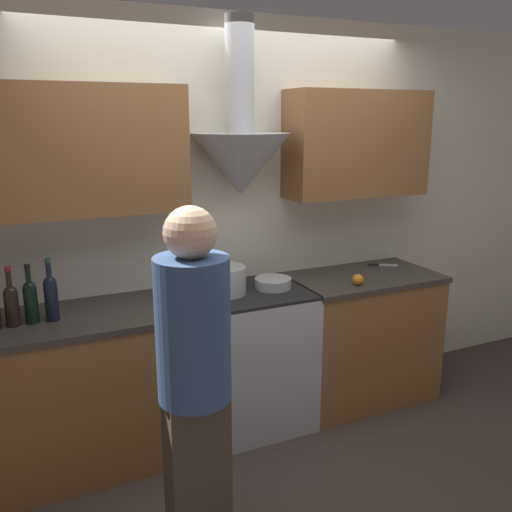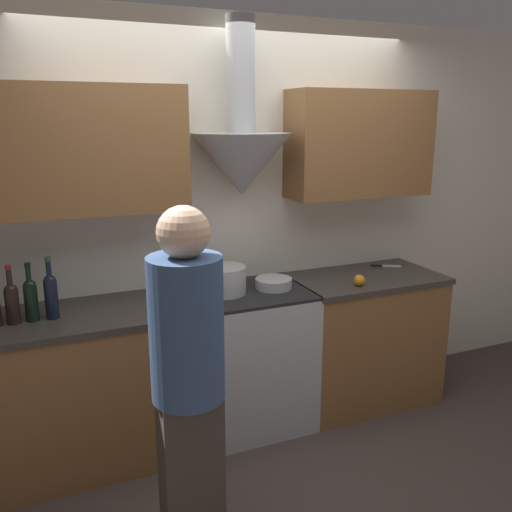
% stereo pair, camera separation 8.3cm
% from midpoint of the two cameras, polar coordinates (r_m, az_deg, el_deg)
% --- Properties ---
extents(ground_plane, '(12.00, 12.00, 0.00)m').
position_cam_midpoint_polar(ground_plane, '(3.55, 2.12, -19.39)').
color(ground_plane, '#423833').
extents(wall_back, '(8.40, 0.62, 2.60)m').
position_cam_midpoint_polar(wall_back, '(3.50, -2.64, 6.07)').
color(wall_back, silver).
rests_on(wall_back, ground_plane).
extents(counter_left, '(1.39, 0.62, 0.92)m').
position_cam_midpoint_polar(counter_left, '(3.35, -17.13, -13.21)').
color(counter_left, brown).
rests_on(counter_left, ground_plane).
extents(counter_right, '(1.03, 0.62, 0.92)m').
position_cam_midpoint_polar(counter_right, '(3.96, 11.73, -8.39)').
color(counter_right, brown).
rests_on(counter_right, ground_plane).
extents(stove_range, '(0.73, 0.60, 0.92)m').
position_cam_midpoint_polar(stove_range, '(3.57, 0.02, -10.64)').
color(stove_range, '#B7BABC').
rests_on(stove_range, ground_plane).
extents(wine_bottle_3, '(0.07, 0.07, 0.32)m').
position_cam_midpoint_polar(wine_bottle_3, '(3.10, -23.62, -4.35)').
color(wine_bottle_3, black).
rests_on(wine_bottle_3, counter_left).
extents(wine_bottle_4, '(0.07, 0.07, 0.32)m').
position_cam_midpoint_polar(wine_bottle_4, '(3.10, -21.92, -4.07)').
color(wine_bottle_4, black).
rests_on(wine_bottle_4, counter_left).
extents(wine_bottle_5, '(0.07, 0.07, 0.34)m').
position_cam_midpoint_polar(wine_bottle_5, '(3.10, -20.06, -3.76)').
color(wine_bottle_5, black).
rests_on(wine_bottle_5, counter_left).
extents(stock_pot, '(0.27, 0.27, 0.17)m').
position_cam_midpoint_polar(stock_pot, '(3.34, -2.69, -2.54)').
color(stock_pot, '#B7BABC').
rests_on(stock_pot, stove_range).
extents(mixing_bowl, '(0.23, 0.23, 0.06)m').
position_cam_midpoint_polar(mixing_bowl, '(3.46, 2.55, -2.88)').
color(mixing_bowl, '#B7BABC').
rests_on(mixing_bowl, stove_range).
extents(orange_fruit, '(0.07, 0.07, 0.07)m').
position_cam_midpoint_polar(orange_fruit, '(3.57, 11.47, -2.52)').
color(orange_fruit, orange).
rests_on(orange_fruit, counter_right).
extents(chefs_knife, '(0.20, 0.13, 0.01)m').
position_cam_midpoint_polar(chefs_knife, '(4.08, 14.09, -1.02)').
color(chefs_knife, silver).
rests_on(chefs_knife, counter_right).
extents(person_foreground_left, '(0.31, 0.31, 1.64)m').
position_cam_midpoint_polar(person_foreground_left, '(2.35, -6.13, -12.45)').
color(person_foreground_left, '#473D33').
rests_on(person_foreground_left, ground_plane).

